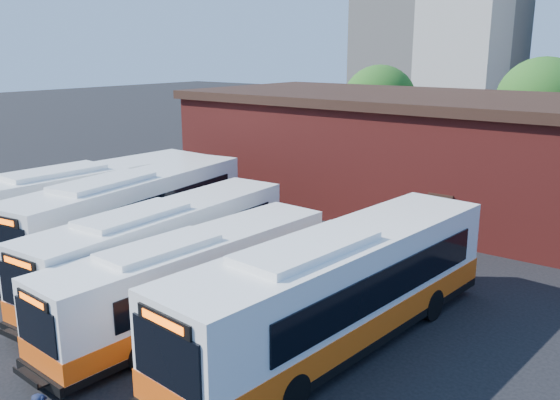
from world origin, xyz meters
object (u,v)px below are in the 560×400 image
Objects in this scene: bus_midwest at (164,250)px; bus_east at (340,294)px; bus_mideast at (194,283)px; bus_farwest at (88,205)px; bus_west at (133,216)px.

bus_midwest is 0.90× the size of bus_east.
bus_mideast is 4.90m from bus_east.
bus_west reaches higher than bus_farwest.
bus_east is (7.63, 0.20, 0.16)m from bus_midwest.
bus_west is (3.32, 0.00, 0.01)m from bus_farwest.
bus_east reaches higher than bus_midwest.
bus_mideast is at bearing -15.13° from bus_farwest.
bus_east is at bearing -1.85° from bus_midwest.
bus_mideast is at bearing -156.37° from bus_east.
bus_mideast is at bearing -32.67° from bus_west.
bus_west is at bearing 152.05° from bus_midwest.
bus_midwest is at bearing 158.14° from bus_mideast.
bus_farwest is 15.34m from bus_east.
bus_east is at bearing -4.17° from bus_farwest.
bus_west is 1.18× the size of bus_mideast.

